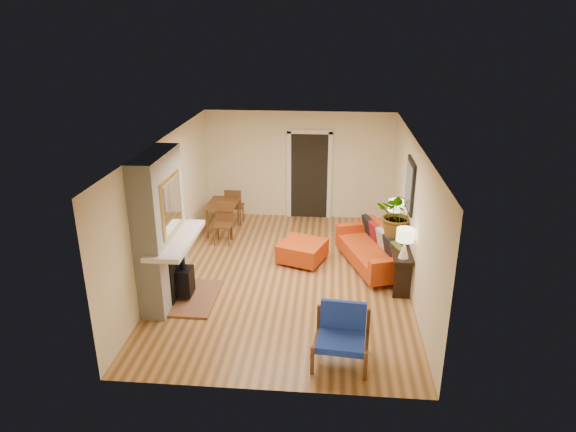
% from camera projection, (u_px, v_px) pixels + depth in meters
% --- Properties ---
extents(room_shell, '(6.50, 6.50, 6.50)m').
position_uv_depth(room_shell, '(324.00, 175.00, 11.75)').
color(room_shell, '#C1854A').
rests_on(room_shell, ground).
extents(fireplace, '(1.09, 1.68, 2.60)m').
position_uv_depth(fireplace, '(163.00, 233.00, 8.58)').
color(fireplace, white).
rests_on(fireplace, ground).
extents(sofa, '(1.43, 2.13, 0.77)m').
position_uv_depth(sofa, '(376.00, 250.00, 10.08)').
color(sofa, silver).
rests_on(sofa, ground).
extents(ottoman, '(1.06, 1.06, 0.42)m').
position_uv_depth(ottoman, '(302.00, 250.00, 10.30)').
color(ottoman, silver).
rests_on(ottoman, ground).
extents(blue_chair, '(0.84, 0.82, 0.81)m').
position_uv_depth(blue_chair, '(342.00, 332.00, 7.27)').
color(blue_chair, brown).
rests_on(blue_chair, ground).
extents(dining_table, '(0.71, 1.63, 0.88)m').
position_uv_depth(dining_table, '(226.00, 209.00, 11.62)').
color(dining_table, brown).
rests_on(dining_table, ground).
extents(console_table, '(0.34, 1.85, 0.72)m').
position_uv_depth(console_table, '(398.00, 248.00, 9.60)').
color(console_table, black).
rests_on(console_table, ground).
extents(lamp_near, '(0.30, 0.30, 0.54)m').
position_uv_depth(lamp_near, '(405.00, 240.00, 8.75)').
color(lamp_near, white).
rests_on(lamp_near, console_table).
extents(lamp_far, '(0.30, 0.30, 0.54)m').
position_uv_depth(lamp_far, '(396.00, 210.00, 10.13)').
color(lamp_far, white).
rests_on(lamp_far, console_table).
extents(houseplant, '(0.91, 0.81, 0.91)m').
position_uv_depth(houseplant, '(399.00, 214.00, 9.57)').
color(houseplant, '#1E5919').
rests_on(houseplant, console_table).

